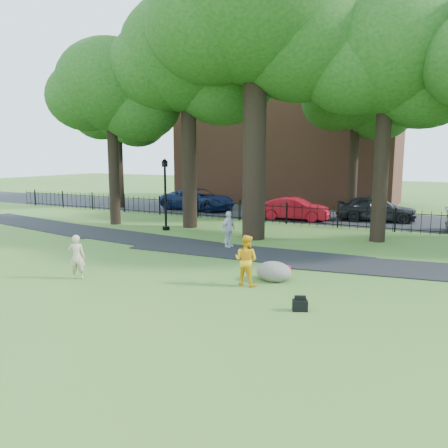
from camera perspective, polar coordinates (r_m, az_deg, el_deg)
The scene contains 17 objects.
ground at distance 15.31m, azimuth -6.39°, elevation -6.35°, with size 120.00×120.00×0.00m, color #3E6C26.
footpath at distance 18.19m, azimuth 2.98°, elevation -3.82°, with size 36.00×2.60×0.03m, color black.
street at distance 29.77m, azimuth 10.57°, elevation 1.10°, with size 80.00×7.00×0.02m, color black.
iron_fence at distance 25.90m, azimuth 8.15°, elevation 1.32°, with size 44.00×0.04×1.20m.
brick_building at distance 38.36m, azimuth 8.36°, elevation 11.90°, with size 18.00×8.00×12.00m, color brown.
big_tree at distance 21.87m, azimuth 4.63°, elevation 25.20°, with size 10.08×8.61×14.37m.
tree_row at distance 22.47m, azimuth 6.85°, elevation 19.52°, with size 26.82×7.96×12.42m.
woman at distance 15.15m, azimuth -18.67°, elevation -4.08°, with size 0.54×0.35×1.47m, color tan.
man at distance 13.69m, azimuth 2.90°, elevation -4.72°, with size 0.78×0.60×1.60m, color #ECA513.
pedestrian at distance 19.11m, azimuth 0.54°, elevation -0.71°, with size 0.95×0.39×1.62m, color silver.
boulder at distance 14.35m, azimuth 6.53°, elevation -6.00°, with size 1.17×0.88×0.68m, color slate.
lamppost at distance 23.65m, azimuth -7.66°, elevation 3.74°, with size 0.38×0.38×3.86m.
backpack at distance 11.81m, azimuth 9.89°, elevation -10.43°, with size 0.39×0.24×0.29m, color black.
red_bag at distance 15.41m, azimuth 8.06°, elevation -5.85°, with size 0.33×0.21×0.23m, color maroon.
red_sedan at distance 27.49m, azimuth 9.18°, elevation 1.97°, with size 1.50×4.29×1.41m, color #A00C19.
navy_van at distance 32.10m, azimuth -3.40°, elevation 3.22°, with size 2.60×5.63×1.56m, color #0C1B40.
grey_car at distance 28.27m, azimuth 19.25°, elevation 1.95°, with size 1.88×4.67×1.59m, color black.
Camera 1 is at (8.07, -12.36, 4.07)m, focal length 35.00 mm.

